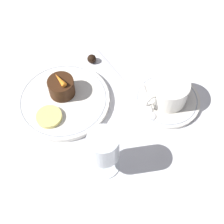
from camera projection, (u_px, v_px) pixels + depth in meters
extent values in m
plane|color=white|center=(75.00, 103.00, 0.77)|extent=(3.00, 3.00, 0.00)
cylinder|color=white|center=(64.00, 100.00, 0.77)|extent=(0.23, 0.23, 0.01)
torus|color=#999EA8|center=(63.00, 99.00, 0.76)|extent=(0.21, 0.21, 0.00)
cylinder|color=white|center=(167.00, 100.00, 0.77)|extent=(0.16, 0.16, 0.01)
torus|color=#999EA8|center=(167.00, 99.00, 0.77)|extent=(0.15, 0.15, 0.00)
cylinder|color=white|center=(169.00, 91.00, 0.74)|extent=(0.09, 0.09, 0.06)
cylinder|color=#9E7A4C|center=(170.00, 90.00, 0.74)|extent=(0.08, 0.08, 0.05)
torus|color=white|center=(151.00, 101.00, 0.72)|extent=(0.04, 0.01, 0.04)
cube|color=silver|center=(147.00, 98.00, 0.76)|extent=(0.03, 0.08, 0.00)
ellipsoid|color=silver|center=(153.00, 116.00, 0.74)|extent=(0.02, 0.03, 0.00)
cylinder|color=silver|center=(104.00, 164.00, 0.68)|extent=(0.07, 0.07, 0.01)
cylinder|color=silver|center=(104.00, 159.00, 0.66)|extent=(0.01, 0.01, 0.05)
cylinder|color=silver|center=(103.00, 147.00, 0.60)|extent=(0.06, 0.06, 0.07)
cylinder|color=#5B0F1E|center=(104.00, 150.00, 0.62)|extent=(0.05, 0.05, 0.04)
cube|color=silver|center=(111.00, 66.00, 0.83)|extent=(0.01, 0.15, 0.01)
cube|color=silver|center=(132.00, 91.00, 0.79)|extent=(0.02, 0.05, 0.01)
cylinder|color=#381E0F|center=(61.00, 87.00, 0.75)|extent=(0.06, 0.06, 0.04)
cone|color=orange|center=(60.00, 80.00, 0.73)|extent=(0.02, 0.04, 0.01)
cylinder|color=#EFE075|center=(49.00, 117.00, 0.73)|extent=(0.06, 0.06, 0.01)
sphere|color=black|center=(92.00, 59.00, 0.83)|extent=(0.02, 0.02, 0.02)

